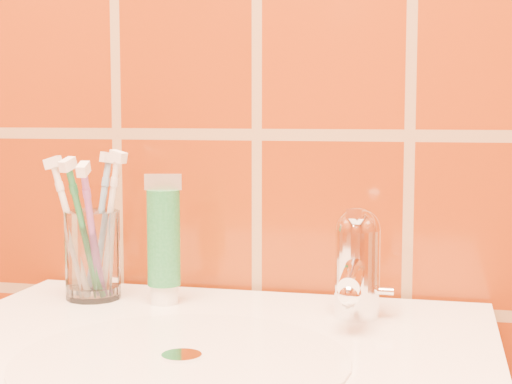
# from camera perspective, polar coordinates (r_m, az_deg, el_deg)

# --- Properties ---
(glass_tumbler) EXTENTS (0.07, 0.07, 0.10)m
(glass_tumbler) POSITION_cam_1_polar(r_m,az_deg,el_deg) (0.94, -11.78, -4.50)
(glass_tumbler) COLOR white
(glass_tumbler) RESTS_ON pedestal_sink
(toothpaste_tube) EXTENTS (0.04, 0.04, 0.15)m
(toothpaste_tube) POSITION_cam_1_polar(r_m,az_deg,el_deg) (0.90, -6.72, -3.74)
(toothpaste_tube) COLOR white
(toothpaste_tube) RESTS_ON pedestal_sink
(faucet) EXTENTS (0.05, 0.11, 0.12)m
(faucet) POSITION_cam_1_polar(r_m,az_deg,el_deg) (0.84, 7.35, -4.88)
(faucet) COLOR white
(faucet) RESTS_ON pedestal_sink
(toothbrush_0) EXTENTS (0.08, 0.08, 0.18)m
(toothbrush_0) POSITION_cam_1_polar(r_m,az_deg,el_deg) (0.94, -13.27, -2.63)
(toothbrush_0) COLOR silver
(toothbrush_0) RESTS_ON glass_tumbler
(toothbrush_1) EXTENTS (0.07, 0.13, 0.19)m
(toothbrush_1) POSITION_cam_1_polar(r_m,az_deg,el_deg) (0.91, -12.40, -2.82)
(toothbrush_1) COLOR #1E713C
(toothbrush_1) RESTS_ON glass_tumbler
(toothbrush_2) EXTENTS (0.08, 0.09, 0.18)m
(toothbrush_2) POSITION_cam_1_polar(r_m,az_deg,el_deg) (0.95, -11.31, -2.36)
(toothbrush_2) COLOR #75A1D0
(toothbrush_2) RESTS_ON glass_tumbler
(toothbrush_3) EXTENTS (0.09, 0.08, 0.19)m
(toothbrush_3) POSITION_cam_1_polar(r_m,az_deg,el_deg) (0.93, -10.69, -2.42)
(toothbrush_3) COLOR white
(toothbrush_3) RESTS_ON glass_tumbler
(toothbrush_4) EXTENTS (0.05, 0.13, 0.19)m
(toothbrush_4) POSITION_cam_1_polar(r_m,az_deg,el_deg) (0.91, -11.81, -2.99)
(toothbrush_4) COLOR #834491
(toothbrush_4) RESTS_ON glass_tumbler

